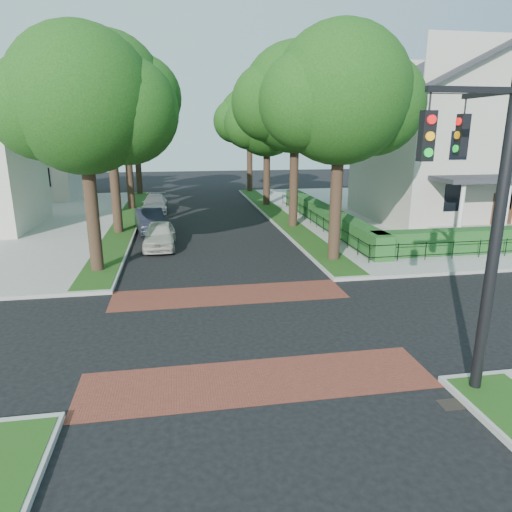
{
  "coord_description": "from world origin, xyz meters",
  "views": [
    {
      "loc": [
        -1.81,
        -13.4,
        6.16
      ],
      "look_at": [
        0.98,
        2.9,
        1.6
      ],
      "focal_mm": 32.0,
      "sensor_mm": 36.0,
      "label": 1
    }
  ],
  "objects_px": {
    "traffic_signal": "(487,199)",
    "parked_car_front": "(160,235)",
    "parked_car_rear": "(155,204)",
    "parked_car_middle": "(150,221)"
  },
  "relations": [
    {
      "from": "traffic_signal",
      "to": "parked_car_middle",
      "type": "relative_size",
      "value": 1.8
    },
    {
      "from": "parked_car_front",
      "to": "parked_car_middle",
      "type": "distance_m",
      "value": 4.24
    },
    {
      "from": "parked_car_front",
      "to": "parked_car_rear",
      "type": "distance_m",
      "value": 11.49
    },
    {
      "from": "traffic_signal",
      "to": "parked_car_front",
      "type": "relative_size",
      "value": 1.94
    },
    {
      "from": "parked_car_front",
      "to": "parked_car_middle",
      "type": "height_order",
      "value": "parked_car_middle"
    },
    {
      "from": "traffic_signal",
      "to": "parked_car_front",
      "type": "bearing_deg",
      "value": 116.52
    },
    {
      "from": "parked_car_front",
      "to": "parked_car_rear",
      "type": "xyz_separation_m",
      "value": [
        -0.71,
        11.47,
        -0.04
      ]
    },
    {
      "from": "parked_car_front",
      "to": "parked_car_middle",
      "type": "xyz_separation_m",
      "value": [
        -0.71,
        4.18,
        0.03
      ]
    },
    {
      "from": "traffic_signal",
      "to": "parked_car_front",
      "type": "distance_m",
      "value": 17.88
    },
    {
      "from": "parked_car_front",
      "to": "parked_car_rear",
      "type": "bearing_deg",
      "value": 94.52
    }
  ]
}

